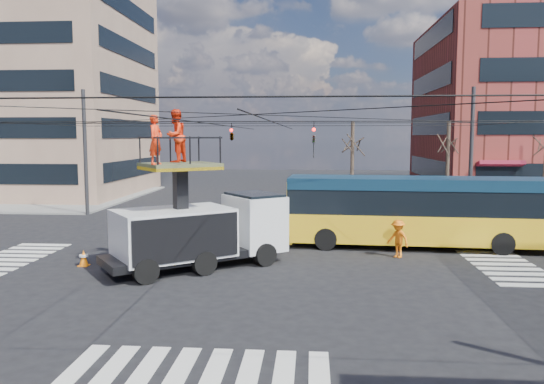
% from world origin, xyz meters
% --- Properties ---
extents(ground, '(120.00, 120.00, 0.00)m').
position_xyz_m(ground, '(0.00, 0.00, 0.00)').
color(ground, black).
rests_on(ground, ground).
extents(sidewalk_nw, '(18.00, 18.00, 0.12)m').
position_xyz_m(sidewalk_nw, '(-21.00, 21.00, 0.06)').
color(sidewalk_nw, slate).
rests_on(sidewalk_nw, ground).
extents(crosswalks, '(22.40, 22.40, 0.02)m').
position_xyz_m(crosswalks, '(0.00, 0.00, 0.01)').
color(crosswalks, silver).
rests_on(crosswalks, ground).
extents(building_tower, '(18.06, 16.06, 30.00)m').
position_xyz_m(building_tower, '(-21.98, 23.98, 15.00)').
color(building_tower, '#93715D').
rests_on(building_tower, ground).
extents(overhead_network, '(24.24, 24.24, 8.00)m').
position_xyz_m(overhead_network, '(-0.07, 0.40, 4.29)').
color(overhead_network, '#2D2D30').
rests_on(overhead_network, ground).
extents(tree_a, '(2.00, 2.00, 6.00)m').
position_xyz_m(tree_a, '(5.00, 13.50, 4.63)').
color(tree_a, '#382B21').
rests_on(tree_a, ground).
extents(tree_b, '(2.00, 2.00, 6.00)m').
position_xyz_m(tree_b, '(11.00, 13.50, 4.63)').
color(tree_b, '#382B21').
rests_on(tree_b, ground).
extents(utility_truck, '(6.99, 6.01, 6.07)m').
position_xyz_m(utility_truck, '(-1.84, -0.94, 2.01)').
color(utility_truck, black).
rests_on(utility_truck, ground).
extents(city_bus, '(11.74, 3.32, 3.20)m').
position_xyz_m(city_bus, '(7.16, 3.46, 1.72)').
color(city_bus, yellow).
rests_on(city_bus, ground).
extents(traffic_cone, '(0.36, 0.36, 0.63)m').
position_xyz_m(traffic_cone, '(-6.46, -1.10, 0.31)').
color(traffic_cone, orange).
rests_on(traffic_cone, ground).
extents(worker_ground, '(0.46, 1.07, 1.81)m').
position_xyz_m(worker_ground, '(-4.96, 0.04, 0.90)').
color(worker_ground, '#ED5A0E').
rests_on(worker_ground, ground).
extents(flagger, '(1.14, 1.16, 1.60)m').
position_xyz_m(flagger, '(6.04, 1.31, 0.80)').
color(flagger, orange).
rests_on(flagger, ground).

